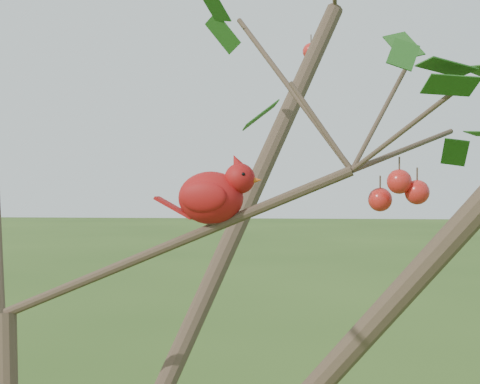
% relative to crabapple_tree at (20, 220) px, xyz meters
% --- Properties ---
extents(crabapple_tree, '(2.35, 2.05, 2.95)m').
position_rel_crabapple_tree_xyz_m(crabapple_tree, '(0.00, 0.00, 0.00)').
color(crabapple_tree, '#3C2C20').
rests_on(crabapple_tree, ground).
extents(cardinal, '(0.18, 0.10, 0.13)m').
position_rel_crabapple_tree_xyz_m(cardinal, '(0.30, 0.09, 0.04)').
color(cardinal, '#A3160E').
rests_on(cardinal, ground).
extents(distant_trees, '(40.65, 10.20, 3.02)m').
position_rel_crabapple_tree_xyz_m(distant_trees, '(-3.61, 22.84, -0.73)').
color(distant_trees, '#3C2C20').
rests_on(distant_trees, ground).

